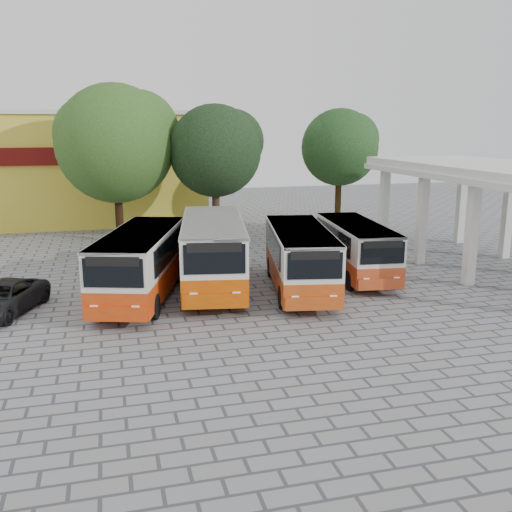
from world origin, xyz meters
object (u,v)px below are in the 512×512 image
object	(u,v)px
bus_centre_right	(300,255)
parked_car	(2,298)
bus_centre_left	(213,249)
bus_far_right	(356,246)
bus_far_left	(141,260)

from	to	relation	value
bus_centre_right	parked_car	world-z (taller)	bus_centre_right
bus_centre_left	parked_car	bearing A→B (deg)	-160.63
bus_far_right	parked_car	size ratio (longest dim) A/B	1.65
bus_centre_left	parked_car	world-z (taller)	bus_centre_left
bus_far_right	parked_car	xyz separation A→B (m)	(-15.89, -1.77, -0.89)
bus_far_left	bus_far_right	world-z (taller)	bus_far_left
bus_far_left	bus_centre_left	bearing A→B (deg)	31.94
bus_far_left	parked_car	world-z (taller)	bus_far_left
bus_far_left	bus_centre_left	distance (m)	3.39
bus_far_right	parked_car	distance (m)	16.01
bus_centre_left	bus_centre_right	size ratio (longest dim) A/B	1.11
parked_car	bus_centre_right	bearing A→B (deg)	21.58
bus_far_left	bus_far_right	xyz separation A→B (m)	(10.41, 1.14, -0.17)
bus_centre_right	parked_car	bearing A→B (deg)	-169.04
bus_centre_right	parked_car	size ratio (longest dim) A/B	1.81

